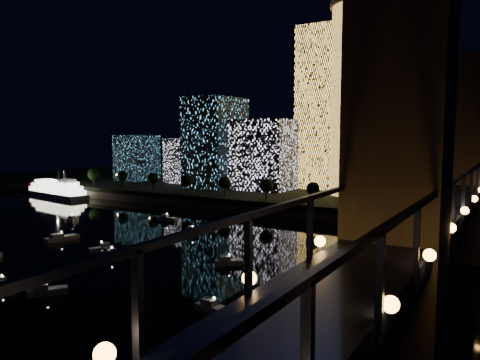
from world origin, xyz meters
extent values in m
plane|color=black|center=(0.00, 0.00, 0.00)|extent=(520.00, 520.00, 0.00)
cube|color=black|center=(0.00, 160.00, 2.50)|extent=(420.00, 160.00, 5.00)
cube|color=#6B5E4C|center=(0.00, 82.00, 1.50)|extent=(420.00, 6.00, 3.00)
cylinder|color=#FFBD51|center=(20.25, 123.10, 44.35)|extent=(32.00, 32.00, 78.70)
cylinder|color=#6B5E4C|center=(20.25, 123.10, 84.70)|extent=(34.00, 34.00, 2.00)
cube|color=#FFBD51|center=(-4.61, 139.59, 43.17)|extent=(23.99, 23.99, 76.34)
cube|color=white|center=(-27.43, 118.31, 21.45)|extent=(26.73, 22.62, 32.90)
cube|color=#56BEEA|center=(-53.77, 116.08, 26.92)|extent=(21.92, 28.49, 43.84)
cube|color=white|center=(-75.28, 125.49, 16.79)|extent=(23.57, 21.43, 23.57)
cube|color=#56BEEA|center=(-110.58, 119.98, 17.67)|extent=(18.10, 19.91, 25.34)
cube|color=#161D49|center=(65.00, 0.00, 18.00)|extent=(10.00, 260.00, 2.00)
cube|color=#6B5E4C|center=(65.00, 50.00, 24.00)|extent=(11.00, 9.00, 48.00)
cube|color=#6B5E4C|center=(65.00, -20.00, 24.00)|extent=(11.00, 9.00, 48.00)
cube|color=#6B5E4C|center=(65.00, 50.00, 49.00)|extent=(13.00, 11.00, 2.00)
cube|color=#161D49|center=(60.00, 0.00, 25.00)|extent=(0.50, 150.00, 0.50)
cube|color=#161D49|center=(70.00, 0.00, 25.00)|extent=(0.50, 150.00, 0.50)
cube|color=#6B5E4C|center=(65.00, 100.00, 11.50)|extent=(12.00, 40.00, 23.00)
cube|color=#161D49|center=(60.00, -60.00, 21.50)|extent=(0.50, 0.50, 7.00)
cube|color=#161D49|center=(60.00, -36.00, 21.50)|extent=(0.50, 0.50, 7.00)
cube|color=#161D49|center=(60.00, -12.00, 21.50)|extent=(0.50, 0.50, 7.00)
cube|color=#161D49|center=(60.00, 12.00, 21.50)|extent=(0.50, 0.50, 7.00)
cube|color=#161D49|center=(60.00, 36.00, 21.50)|extent=(0.50, 0.50, 7.00)
cube|color=#161D49|center=(60.00, 60.00, 21.50)|extent=(0.50, 0.50, 7.00)
sphere|color=#FF9B38|center=(59.50, -45.00, 19.80)|extent=(1.20, 1.20, 1.20)
sphere|color=#FF9B38|center=(59.50, 0.00, 19.80)|extent=(1.20, 1.20, 1.20)
sphere|color=#FF9B38|center=(59.50, 45.00, 19.80)|extent=(1.20, 1.20, 1.20)
sphere|color=#FF9B38|center=(59.50, 90.00, 19.80)|extent=(1.20, 1.20, 1.20)
cube|color=silver|center=(-120.00, 73.03, 1.06)|extent=(43.34, 15.78, 2.12)
cube|color=white|center=(-120.00, 73.03, 3.09)|extent=(39.72, 14.39, 1.94)
cube|color=white|center=(-120.00, 73.03, 5.03)|extent=(36.10, 13.00, 1.94)
cube|color=white|center=(-120.00, 73.03, 6.97)|extent=(30.73, 11.36, 1.94)
cube|color=silver|center=(-109.52, 71.48, 8.65)|extent=(7.76, 6.27, 1.59)
cylinder|color=black|center=(-115.02, 70.51, 10.59)|extent=(1.24, 1.24, 5.30)
cylinder|color=black|center=(-114.50, 74.00, 10.59)|extent=(1.24, 1.24, 5.30)
cylinder|color=maroon|center=(-140.96, 76.11, 2.65)|extent=(7.27, 8.76, 6.18)
cube|color=silver|center=(-30.82, 51.61, 0.60)|extent=(7.38, 3.07, 1.20)
cube|color=silver|center=(-31.89, 51.49, 1.70)|extent=(2.70, 2.13, 1.00)
sphere|color=white|center=(-30.82, 51.61, 2.60)|extent=(0.36, 0.36, 0.36)
cube|color=silver|center=(32.57, -10.94, 0.60)|extent=(7.68, 3.04, 1.20)
cube|color=silver|center=(31.45, -10.84, 1.70)|extent=(2.78, 2.17, 1.00)
sphere|color=white|center=(32.57, -10.94, 2.60)|extent=(0.36, 0.36, 0.36)
cube|color=silver|center=(40.97, 32.88, 0.60)|extent=(9.14, 7.44, 1.20)
cube|color=silver|center=(39.84, 32.13, 1.70)|extent=(3.94, 3.72, 1.00)
sphere|color=white|center=(40.97, 32.88, 2.60)|extent=(0.36, 0.36, 0.36)
cube|color=silver|center=(-9.46, 38.36, 0.60)|extent=(7.26, 6.30, 1.20)
cube|color=silver|center=(-10.33, 39.03, 1.70)|extent=(3.20, 3.07, 1.00)
sphere|color=white|center=(-9.46, 38.36, 2.60)|extent=(0.36, 0.36, 0.36)
cube|color=silver|center=(-10.33, 5.78, 0.60)|extent=(8.91, 5.66, 1.20)
cube|color=silver|center=(-11.52, 6.25, 1.70)|extent=(3.58, 3.15, 1.00)
sphere|color=white|center=(-10.33, 5.78, 2.60)|extent=(0.36, 0.36, 0.36)
cube|color=silver|center=(48.19, 13.51, 0.60)|extent=(9.14, 3.72, 1.20)
cube|color=silver|center=(46.86, 13.38, 1.70)|extent=(3.33, 2.61, 1.00)
sphere|color=white|center=(48.19, 13.51, 2.60)|extent=(0.36, 0.36, 0.36)
cube|color=silver|center=(-37.17, 11.60, 0.60)|extent=(5.10, 10.17, 1.20)
cube|color=silver|center=(-37.48, 10.17, 1.70)|extent=(3.19, 3.86, 1.00)
sphere|color=white|center=(-37.17, 11.60, 2.60)|extent=(0.36, 0.36, 0.36)
cube|color=silver|center=(-11.66, -22.52, 0.60)|extent=(6.84, 2.59, 1.20)
cube|color=silver|center=(-12.66, -22.45, 1.70)|extent=(2.46, 1.90, 1.00)
sphere|color=white|center=(-11.66, -22.52, 2.60)|extent=(0.36, 0.36, 0.36)
cube|color=silver|center=(-58.96, 32.94, 0.60)|extent=(6.27, 7.58, 1.20)
cube|color=silver|center=(-58.31, 32.01, 1.70)|extent=(3.11, 3.29, 1.00)
sphere|color=white|center=(-58.96, 32.94, 2.60)|extent=(0.36, 0.36, 0.36)
cube|color=silver|center=(-0.46, -20.28, 0.60)|extent=(6.42, 7.48, 1.20)
cube|color=silver|center=(-1.13, -21.19, 1.70)|extent=(3.14, 3.28, 1.00)
sphere|color=white|center=(-0.46, -20.28, 2.60)|extent=(0.36, 0.36, 0.36)
cube|color=silver|center=(18.85, 15.36, 0.60)|extent=(6.48, 6.01, 1.20)
cube|color=silver|center=(18.09, 14.70, 1.70)|extent=(2.92, 2.85, 1.00)
sphere|color=white|center=(18.85, 15.36, 2.60)|extent=(0.36, 0.36, 0.36)
cube|color=silver|center=(-17.27, 8.67, 0.60)|extent=(4.85, 6.73, 1.20)
cube|color=silver|center=(-16.81, 9.53, 1.70)|extent=(2.55, 2.80, 1.00)
sphere|color=white|center=(-17.27, 8.67, 2.60)|extent=(0.36, 0.36, 0.36)
cylinder|color=black|center=(-110.00, 88.00, 7.00)|extent=(0.70, 0.70, 4.00)
sphere|color=black|center=(-110.00, 88.00, 10.50)|extent=(6.27, 6.27, 6.27)
cylinder|color=black|center=(-90.00, 88.00, 7.00)|extent=(0.70, 0.70, 4.00)
sphere|color=black|center=(-90.00, 88.00, 10.50)|extent=(5.12, 5.12, 5.12)
cylinder|color=black|center=(-70.00, 88.00, 7.00)|extent=(0.70, 0.70, 4.00)
sphere|color=black|center=(-70.00, 88.00, 10.50)|extent=(5.13, 5.13, 5.13)
cylinder|color=black|center=(-50.00, 88.00, 7.00)|extent=(0.70, 0.70, 4.00)
sphere|color=black|center=(-50.00, 88.00, 10.50)|extent=(5.42, 5.42, 5.42)
cylinder|color=black|center=(-30.00, 88.00, 7.00)|extent=(0.70, 0.70, 4.00)
sphere|color=black|center=(-30.00, 88.00, 10.50)|extent=(5.32, 5.32, 5.32)
cylinder|color=black|center=(-10.00, 88.00, 7.00)|extent=(0.70, 0.70, 4.00)
sphere|color=black|center=(-10.00, 88.00, 10.50)|extent=(5.68, 5.68, 5.68)
cylinder|color=black|center=(10.00, 88.00, 7.00)|extent=(0.70, 0.70, 4.00)
sphere|color=black|center=(10.00, 88.00, 10.50)|extent=(5.11, 5.11, 5.11)
cylinder|color=black|center=(30.00, 88.00, 7.00)|extent=(0.70, 0.70, 4.00)
sphere|color=black|center=(30.00, 88.00, 10.50)|extent=(5.00, 5.00, 5.00)
cylinder|color=black|center=(50.00, 88.00, 7.00)|extent=(0.70, 0.70, 4.00)
sphere|color=black|center=(50.00, 88.00, 10.50)|extent=(5.30, 5.30, 5.30)
cylinder|color=black|center=(-100.00, 94.00, 7.50)|extent=(0.24, 0.24, 5.00)
sphere|color=#FFCC7F|center=(-100.00, 94.00, 10.30)|extent=(0.70, 0.70, 0.70)
cylinder|color=black|center=(-78.00, 94.00, 7.50)|extent=(0.24, 0.24, 5.00)
sphere|color=#FFCC7F|center=(-78.00, 94.00, 10.30)|extent=(0.70, 0.70, 0.70)
cylinder|color=black|center=(-56.00, 94.00, 7.50)|extent=(0.24, 0.24, 5.00)
sphere|color=#FFCC7F|center=(-56.00, 94.00, 10.30)|extent=(0.70, 0.70, 0.70)
cylinder|color=black|center=(-34.00, 94.00, 7.50)|extent=(0.24, 0.24, 5.00)
sphere|color=#FFCC7F|center=(-34.00, 94.00, 10.30)|extent=(0.70, 0.70, 0.70)
cylinder|color=black|center=(-12.00, 94.00, 7.50)|extent=(0.24, 0.24, 5.00)
sphere|color=#FFCC7F|center=(-12.00, 94.00, 10.30)|extent=(0.70, 0.70, 0.70)
cylinder|color=black|center=(10.00, 94.00, 7.50)|extent=(0.24, 0.24, 5.00)
sphere|color=#FFCC7F|center=(10.00, 94.00, 10.30)|extent=(0.70, 0.70, 0.70)
cylinder|color=black|center=(32.00, 94.00, 7.50)|extent=(0.24, 0.24, 5.00)
sphere|color=#FFCC7F|center=(32.00, 94.00, 10.30)|extent=(0.70, 0.70, 0.70)
camera|label=1|loc=(77.67, -76.25, 31.24)|focal=35.00mm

